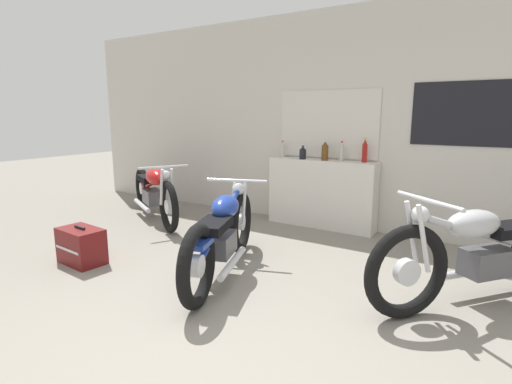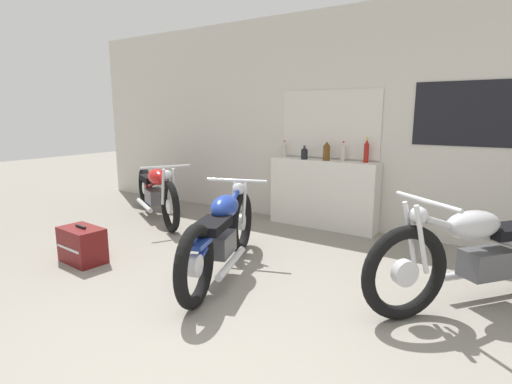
# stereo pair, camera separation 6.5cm
# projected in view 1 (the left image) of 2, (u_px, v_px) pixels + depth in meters

# --- Properties ---
(ground_plane) EXTENTS (24.00, 24.00, 0.00)m
(ground_plane) POSITION_uv_depth(u_px,v_px,m) (207.00, 356.00, 2.51)
(ground_plane) COLOR gray
(wall_back) EXTENTS (10.00, 0.07, 2.80)m
(wall_back) POSITION_uv_depth(u_px,v_px,m) (373.00, 121.00, 4.94)
(wall_back) COLOR beige
(wall_back) RESTS_ON ground_plane
(sill_counter) EXTENTS (1.45, 0.28, 0.90)m
(sill_counter) POSITION_uv_depth(u_px,v_px,m) (321.00, 194.00, 5.28)
(sill_counter) COLOR silver
(sill_counter) RESTS_ON ground_plane
(bottle_leftmost) EXTENTS (0.06, 0.06, 0.23)m
(bottle_leftmost) POSITION_uv_depth(u_px,v_px,m) (283.00, 150.00, 5.52)
(bottle_leftmost) COLOR #B7B2A8
(bottle_leftmost) RESTS_ON sill_counter
(bottle_left_center) EXTENTS (0.09, 0.09, 0.18)m
(bottle_left_center) POSITION_uv_depth(u_px,v_px,m) (303.00, 153.00, 5.28)
(bottle_left_center) COLOR black
(bottle_left_center) RESTS_ON sill_counter
(bottle_center) EXTENTS (0.09, 0.09, 0.27)m
(bottle_center) POSITION_uv_depth(u_px,v_px,m) (325.00, 151.00, 5.14)
(bottle_center) COLOR #5B3814
(bottle_center) RESTS_ON sill_counter
(bottle_right_center) EXTENTS (0.06, 0.06, 0.25)m
(bottle_right_center) POSITION_uv_depth(u_px,v_px,m) (342.00, 152.00, 5.06)
(bottle_right_center) COLOR #B7B2A8
(bottle_right_center) RESTS_ON sill_counter
(bottle_rightmost) EXTENTS (0.06, 0.06, 0.31)m
(bottle_rightmost) POSITION_uv_depth(u_px,v_px,m) (365.00, 151.00, 4.92)
(bottle_rightmost) COLOR maroon
(bottle_rightmost) RESTS_ON sill_counter
(motorcycle_silver) EXTENTS (1.40, 1.72, 0.90)m
(motorcycle_silver) POSITION_uv_depth(u_px,v_px,m) (481.00, 252.00, 3.12)
(motorcycle_silver) COLOR black
(motorcycle_silver) RESTS_ON ground_plane
(motorcycle_red) EXTENTS (1.88, 1.12, 0.84)m
(motorcycle_red) POSITION_uv_depth(u_px,v_px,m) (154.00, 191.00, 5.66)
(motorcycle_red) COLOR black
(motorcycle_red) RESTS_ON ground_plane
(motorcycle_blue) EXTENTS (0.87, 1.89, 0.83)m
(motorcycle_blue) POSITION_uv_depth(u_px,v_px,m) (223.00, 233.00, 3.70)
(motorcycle_blue) COLOR black
(motorcycle_blue) RESTS_ON ground_plane
(hard_case_darkred) EXTENTS (0.50, 0.33, 0.39)m
(hard_case_darkred) POSITION_uv_depth(u_px,v_px,m) (81.00, 246.00, 4.03)
(hard_case_darkred) COLOR maroon
(hard_case_darkred) RESTS_ON ground_plane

